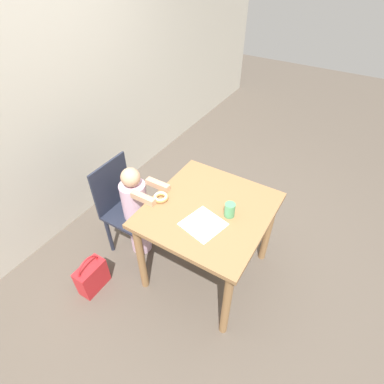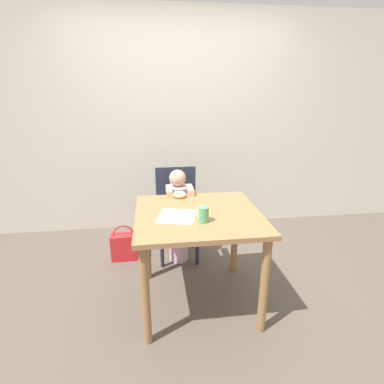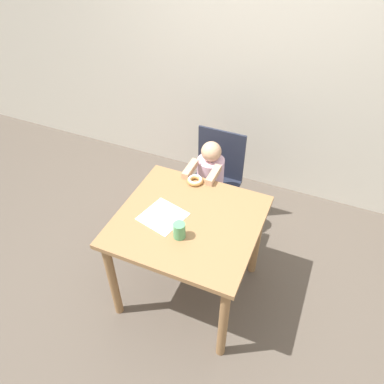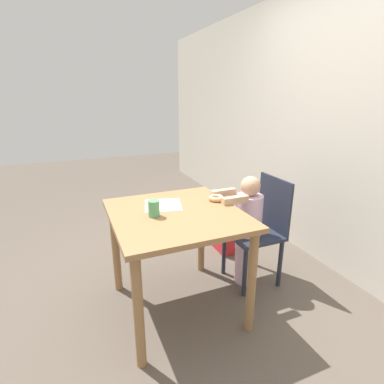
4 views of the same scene
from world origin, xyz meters
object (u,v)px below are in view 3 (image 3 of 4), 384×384
at_px(donut, 195,180).
at_px(cup, 179,230).
at_px(chair, 215,182).
at_px(handbag, 158,196).
at_px(child_figure, 209,190).

xyz_separation_m(donut, cup, (0.12, -0.52, 0.03)).
relative_size(chair, cup, 8.33).
height_order(handbag, cup, cup).
distance_m(child_figure, cup, 0.89).
height_order(chair, handbag, chair).
height_order(child_figure, handbag, child_figure).
height_order(chair, cup, chair).
bearing_deg(cup, donut, 102.51).
bearing_deg(donut, chair, 88.59).
relative_size(child_figure, cup, 8.65).
bearing_deg(handbag, donut, -34.93).
bearing_deg(handbag, cup, -53.94).
height_order(chair, child_figure, child_figure).
relative_size(donut, cup, 1.08).
height_order(chair, donut, chair).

